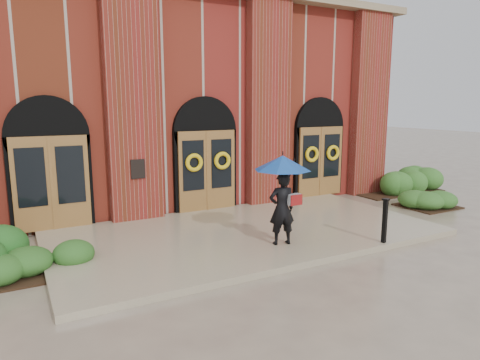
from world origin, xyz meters
TOP-DOWN VIEW (x-y plane):
  - ground at (0.00, 0.00)m, footprint 90.00×90.00m
  - landing at (0.00, 0.15)m, footprint 10.00×5.30m
  - church_building at (0.00, 8.78)m, footprint 16.20×12.53m
  - man_with_umbrella at (0.17, -1.25)m, footprint 1.60×1.60m
  - metal_post at (2.41, -2.35)m, footprint 0.18×0.18m
  - hedge_wall_right at (8.00, 2.20)m, footprint 3.40×1.36m
  - hedge_front_left at (-5.10, 0.00)m, footprint 1.53×1.31m
  - hedge_front_right at (7.00, 0.00)m, footprint 1.59×1.36m

SIDE VIEW (x-z plane):
  - ground at x=0.00m, z-range 0.00..0.00m
  - landing at x=0.00m, z-range 0.00..0.15m
  - hedge_front_left at x=-5.10m, z-range 0.00..0.54m
  - hedge_front_right at x=7.00m, z-range 0.00..0.56m
  - hedge_wall_right at x=8.00m, z-range 0.00..0.87m
  - metal_post at x=2.41m, z-range 0.18..1.27m
  - man_with_umbrella at x=0.17m, z-range 0.58..2.72m
  - church_building at x=0.00m, z-range 0.00..7.00m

